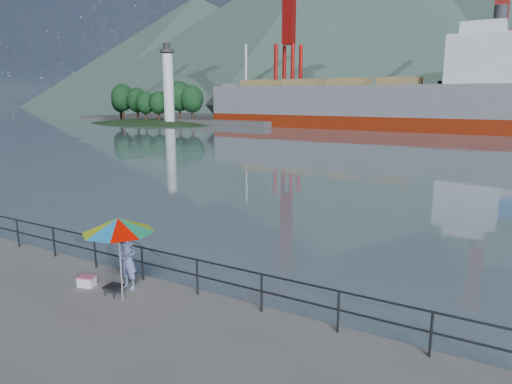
# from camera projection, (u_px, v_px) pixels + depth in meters

# --- Properties ---
(harbor_water) EXTENTS (500.00, 280.00, 0.00)m
(harbor_water) POSITION_uv_depth(u_px,v_px,m) (481.00, 116.00, 122.36)
(harbor_water) COLOR slate
(harbor_water) RESTS_ON ground
(guardrail) EXTENTS (22.00, 0.06, 1.03)m
(guardrail) POSITION_uv_depth(u_px,v_px,m) (118.00, 257.00, 13.78)
(guardrail) COLOR #2D3033
(guardrail) RESTS_ON ground
(lighthouse_islet) EXTENTS (48.00, 26.40, 19.20)m
(lighthouse_islet) POSITION_uv_depth(u_px,v_px,m) (150.00, 121.00, 91.87)
(lighthouse_islet) COLOR #263F1E
(lighthouse_islet) RESTS_ON ground
(fisherman) EXTENTS (0.63, 0.43, 1.67)m
(fisherman) POSITION_uv_depth(u_px,v_px,m) (128.00, 260.00, 12.67)
(fisherman) COLOR #23499C
(fisherman) RESTS_ON ground
(beach_umbrella) EXTENTS (2.15, 2.15, 2.25)m
(beach_umbrella) POSITION_uv_depth(u_px,v_px,m) (118.00, 225.00, 11.65)
(beach_umbrella) COLOR white
(beach_umbrella) RESTS_ON ground
(folding_stool) EXTENTS (0.49, 0.49, 0.28)m
(folding_stool) POSITION_uv_depth(u_px,v_px,m) (114.00, 290.00, 12.34)
(folding_stool) COLOR black
(folding_stool) RESTS_ON ground
(cooler_bag) EXTENTS (0.52, 0.42, 0.26)m
(cooler_bag) POSITION_uv_depth(u_px,v_px,m) (87.00, 282.00, 12.93)
(cooler_bag) COLOR silver
(cooler_bag) RESTS_ON ground
(fishing_rod) EXTENTS (0.15, 1.70, 1.20)m
(fishing_rod) POSITION_uv_depth(u_px,v_px,m) (142.00, 274.00, 13.87)
(fishing_rod) COLOR black
(fishing_rod) RESTS_ON ground
(bulk_carrier) EXTENTS (55.36, 9.58, 14.50)m
(bulk_carrier) POSITION_uv_depth(u_px,v_px,m) (374.00, 103.00, 76.87)
(bulk_carrier) COLOR maroon
(bulk_carrier) RESTS_ON ground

